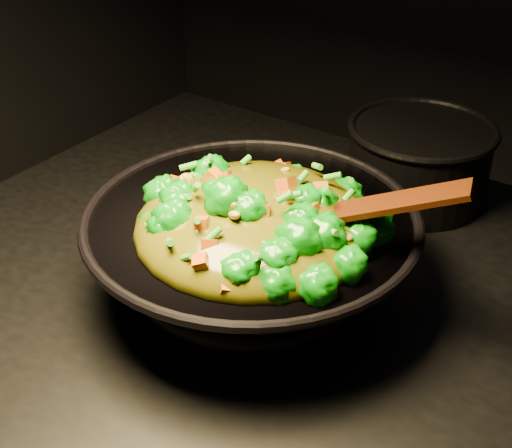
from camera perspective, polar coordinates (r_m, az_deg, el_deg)
The scene contains 4 objects.
wok at distance 0.95m, azimuth -0.34°, elevation -2.54°, with size 0.43×0.43×0.12m, color black, non-canonical shape.
stir_fry at distance 0.87m, azimuth -0.14°, elevation 2.39°, with size 0.30×0.30×0.10m, color #0C7A08, non-canonical shape.
spatula at distance 0.85m, azimuth 7.61°, elevation 1.11°, with size 0.28×0.04×0.01m, color #341408.
back_pot at distance 1.20m, azimuth 12.87°, elevation 4.91°, with size 0.23×0.23×0.13m, color black.
Camera 1 is at (0.39, -0.68, 1.51)m, focal length 50.00 mm.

